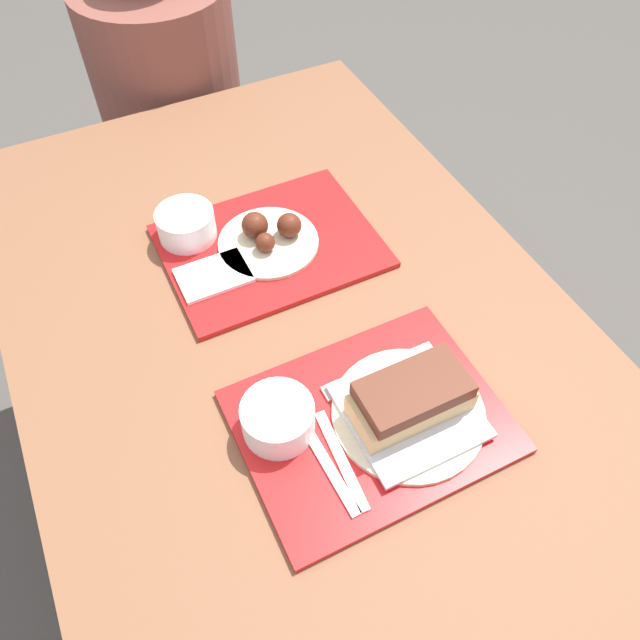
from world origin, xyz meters
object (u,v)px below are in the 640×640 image
at_px(wings_plate_far, 269,235).
at_px(bowl_coleslaw_far, 186,223).
at_px(tray_far, 270,246).
at_px(brisket_sandwich_plate, 410,403).
at_px(bowl_coleslaw_near, 278,417).
at_px(person_seated_across, 165,72).
at_px(tray_near, 370,421).

bearing_deg(wings_plate_far, bowl_coleslaw_far, 147.03).
height_order(tray_far, bowl_coleslaw_far, bowl_coleslaw_far).
distance_m(tray_far, wings_plate_far, 0.02).
height_order(tray_far, wings_plate_far, wings_plate_far).
bearing_deg(wings_plate_far, brisket_sandwich_plate, -84.33).
distance_m(bowl_coleslaw_near, person_seated_across, 1.16).
bearing_deg(bowl_coleslaw_near, tray_near, -20.20).
xyz_separation_m(tray_far, wings_plate_far, (0.00, 0.00, 0.02)).
distance_m(brisket_sandwich_plate, wings_plate_far, 0.44).
relative_size(brisket_sandwich_plate, bowl_coleslaw_far, 2.15).
xyz_separation_m(tray_near, brisket_sandwich_plate, (0.06, -0.02, 0.04)).
xyz_separation_m(brisket_sandwich_plate, bowl_coleslaw_far, (-0.18, 0.53, -0.00)).
bearing_deg(brisket_sandwich_plate, person_seated_across, 91.00).
height_order(bowl_coleslaw_far, person_seated_across, person_seated_across).
bearing_deg(bowl_coleslaw_far, tray_near, -76.66).
bearing_deg(bowl_coleslaw_near, person_seated_across, 81.64).
height_order(tray_far, brisket_sandwich_plate, brisket_sandwich_plate).
distance_m(bowl_coleslaw_near, wings_plate_far, 0.40).
bearing_deg(bowl_coleslaw_far, bowl_coleslaw_near, -91.49).
bearing_deg(bowl_coleslaw_far, brisket_sandwich_plate, -71.44).
bearing_deg(tray_near, brisket_sandwich_plate, -17.42).
height_order(brisket_sandwich_plate, wings_plate_far, brisket_sandwich_plate).
bearing_deg(wings_plate_far, tray_far, -94.77).
distance_m(bowl_coleslaw_far, wings_plate_far, 0.16).
distance_m(wings_plate_far, person_seated_across, 0.77).
height_order(bowl_coleslaw_near, person_seated_across, person_seated_across).
distance_m(tray_near, bowl_coleslaw_far, 0.53).
bearing_deg(person_seated_across, brisket_sandwich_plate, -89.00).
height_order(brisket_sandwich_plate, person_seated_across, person_seated_across).
relative_size(tray_far, wings_plate_far, 2.08).
bearing_deg(bowl_coleslaw_near, wings_plate_far, 68.78).
height_order(tray_near, person_seated_across, person_seated_across).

